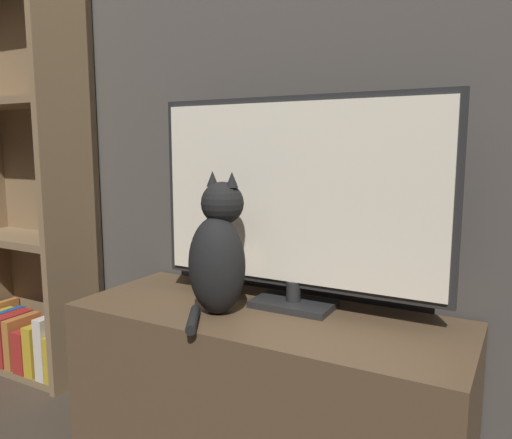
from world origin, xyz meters
The scene contains 5 objects.
wall_back centered at (0.00, 1.22, 1.30)m, with size 4.80×0.05×2.60m.
tv_stand centered at (0.00, 0.95, 0.24)m, with size 1.17×0.46×0.48m.
tv centered at (0.05, 1.04, 0.82)m, with size 0.92×0.15×0.63m.
cat centered at (-0.12, 0.89, 0.66)m, with size 0.18×0.29×0.42m.
bookshelf centered at (-1.20, 1.09, 0.72)m, with size 0.61×0.28×1.72m.
Camera 1 is at (0.66, -0.30, 0.97)m, focal length 35.00 mm.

